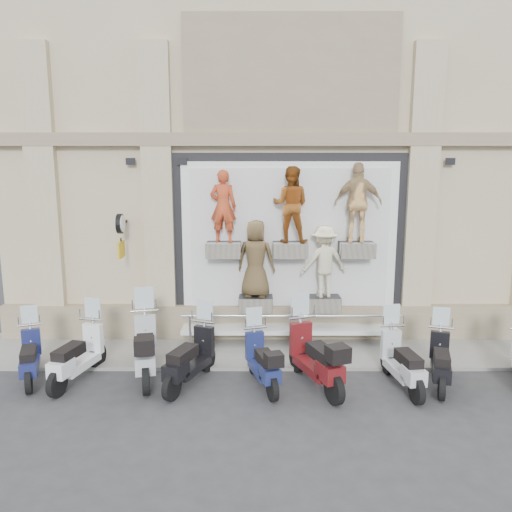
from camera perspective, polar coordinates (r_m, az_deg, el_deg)
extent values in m
plane|color=#323235|center=(9.88, 4.77, -15.30)|extent=(90.00, 90.00, 0.00)
cube|color=gray|center=(11.78, 3.93, -10.70)|extent=(16.00, 2.20, 0.08)
cube|color=black|center=(12.00, 3.80, 1.38)|extent=(5.60, 0.10, 4.30)
cube|color=white|center=(11.94, 3.82, 1.34)|extent=(5.10, 0.06, 3.90)
cube|color=white|center=(11.90, 3.83, 1.30)|extent=(4.70, 0.04, 3.60)
cube|color=white|center=(12.08, 3.81, -8.25)|extent=(5.10, 0.75, 0.10)
cube|color=#28282B|center=(11.65, -3.72, 0.73)|extent=(0.80, 0.50, 0.35)
imported|color=#D84B25|center=(11.52, -3.78, 5.69)|extent=(0.65, 0.46, 1.67)
cube|color=#28282B|center=(11.65, 3.91, 0.73)|extent=(0.80, 0.50, 0.35)
imported|color=brown|center=(11.52, 3.98, 5.87)|extent=(0.97, 0.83, 1.74)
cube|color=#28282B|center=(11.86, 11.41, 0.72)|extent=(0.80, 0.50, 0.35)
imported|color=tan|center=(11.73, 11.60, 5.98)|extent=(1.10, 0.52, 1.83)
cube|color=#28282B|center=(11.91, -0.02, -5.44)|extent=(0.80, 0.50, 0.35)
imported|color=brown|center=(11.66, -0.02, -0.30)|extent=(0.99, 0.75, 1.82)
cube|color=#28282B|center=(12.01, 7.66, -5.40)|extent=(0.80, 0.50, 0.35)
imported|color=#F8EEC1|center=(11.78, 7.78, -0.61)|extent=(1.21, 0.86, 1.69)
cube|color=black|center=(12.07, -14.94, 3.74)|extent=(0.06, 0.56, 0.06)
cylinder|color=black|center=(11.81, -15.27, 3.59)|extent=(0.10, 0.46, 0.46)
cube|color=gold|center=(11.90, -15.13, 0.72)|extent=(0.04, 0.50, 0.38)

